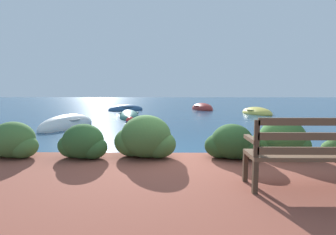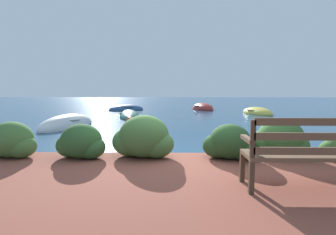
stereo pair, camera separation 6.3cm
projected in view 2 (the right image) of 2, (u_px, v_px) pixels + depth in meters
The scene contains 13 objects.
ground_plane at pixel (184, 164), 5.22m from camera, with size 80.00×80.00×0.00m.
park_bench at pixel (311, 152), 3.26m from camera, with size 1.62×0.48×0.93m.
hedge_clump_far_left at pixel (11, 142), 4.83m from camera, with size 0.98×0.70×0.66m.
hedge_clump_left at pixel (81, 143), 4.78m from camera, with size 0.93×0.67×0.63m.
hedge_clump_centre at pixel (143, 139), 4.84m from camera, with size 1.15×0.83×0.79m.
hedge_clump_right at pixel (229, 144), 4.74m from camera, with size 0.93×0.67×0.63m.
hedge_clump_far_right at pixel (279, 140), 4.85m from camera, with size 1.05×0.76×0.71m.
rowboat_nearest at pixel (67, 126), 10.02m from camera, with size 1.79×2.95×0.89m.
rowboat_mid at pixel (129, 116), 13.65m from camera, with size 1.56×3.37×0.64m.
rowboat_far at pixel (257, 113), 15.40m from camera, with size 1.81×2.69×0.71m.
rowboat_outer at pixel (126, 110), 17.82m from camera, with size 2.69×2.23×0.71m.
rowboat_distant at pixel (203, 109), 18.60m from camera, with size 1.88×2.61×0.81m.
mooring_buoy at pixel (130, 121), 11.29m from camera, with size 0.46×0.46×0.42m.
Camera 2 is at (-0.22, -5.09, 1.49)m, focal length 28.00 mm.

